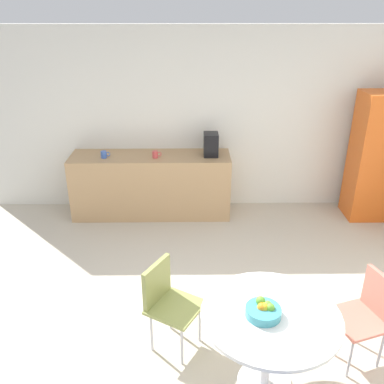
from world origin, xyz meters
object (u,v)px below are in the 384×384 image
object	(u,v)px
locker_cabinet	(375,157)
chair_olive	(166,296)
mug_green	(104,155)
coffee_maker	(211,144)
mug_white	(155,154)
fruit_bowl	(264,310)
chair_coral	(369,309)
round_table	(269,328)

from	to	relation	value
locker_cabinet	chair_olive	bearing A→B (deg)	-138.57
mug_green	coffee_maker	xyz separation A→B (m)	(1.48, 0.08, 0.11)
locker_cabinet	chair_olive	world-z (taller)	locker_cabinet
mug_white	mug_green	bearing A→B (deg)	179.76
fruit_bowl	mug_green	size ratio (longest dim) A/B	2.08
chair_coral	mug_green	xyz separation A→B (m)	(-2.67, 2.68, 0.43)
chair_coral	chair_olive	size ratio (longest dim) A/B	1.00
chair_olive	fruit_bowl	distance (m)	0.94
locker_cabinet	round_table	xyz separation A→B (m)	(-1.98, -2.95, -0.30)
round_table	fruit_bowl	distance (m)	0.20
fruit_bowl	locker_cabinet	bearing A→B (deg)	55.44
coffee_maker	mug_green	bearing A→B (deg)	-176.83
chair_olive	mug_green	distance (m)	2.70
locker_cabinet	chair_coral	distance (m)	2.90
coffee_maker	mug_white	bearing A→B (deg)	-173.70
mug_green	coffee_maker	bearing A→B (deg)	3.17
chair_olive	round_table	bearing A→B (deg)	-30.58
chair_olive	mug_white	bearing A→B (deg)	95.64
locker_cabinet	mug_white	size ratio (longest dim) A/B	13.93
mug_white	round_table	bearing A→B (deg)	-70.31
locker_cabinet	coffee_maker	world-z (taller)	locker_cabinet
fruit_bowl	chair_olive	bearing A→B (deg)	146.72
fruit_bowl	coffee_maker	bearing A→B (deg)	94.36
coffee_maker	chair_olive	bearing A→B (deg)	-101.48
chair_coral	mug_green	size ratio (longest dim) A/B	6.43
locker_cabinet	mug_green	distance (m)	3.75
locker_cabinet	mug_green	world-z (taller)	locker_cabinet
mug_white	coffee_maker	size ratio (longest dim) A/B	0.40
round_table	mug_green	bearing A→B (deg)	120.78
round_table	chair_coral	xyz separation A→B (m)	(0.90, 0.29, -0.07)
chair_olive	chair_coral	bearing A→B (deg)	-6.24
round_table	chair_coral	bearing A→B (deg)	18.10
mug_green	coffee_maker	world-z (taller)	coffee_maker
round_table	mug_green	size ratio (longest dim) A/B	8.23
chair_coral	coffee_maker	xyz separation A→B (m)	(-1.20, 2.76, 0.54)
chair_olive	fruit_bowl	world-z (taller)	fruit_bowl
locker_cabinet	mug_white	bearing A→B (deg)	179.71
round_table	mug_white	size ratio (longest dim) A/B	8.23
locker_cabinet	mug_green	xyz separation A→B (m)	(-3.75, 0.02, 0.05)
chair_olive	fruit_bowl	bearing A→B (deg)	-33.28
fruit_bowl	mug_green	distance (m)	3.44
locker_cabinet	fruit_bowl	distance (m)	3.61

